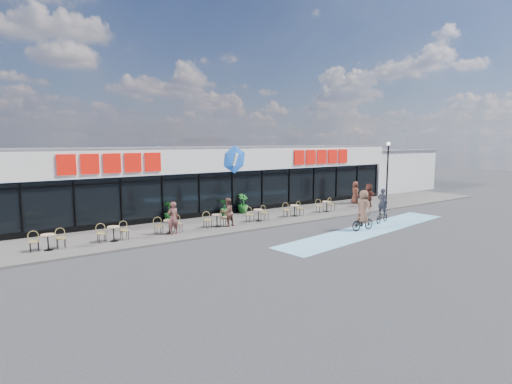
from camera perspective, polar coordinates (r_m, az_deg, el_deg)
ground at (r=21.99m, az=6.16°, el=-5.97°), size 120.00×120.00×0.00m
sidewalk at (r=25.48m, az=-0.46°, el=-3.97°), size 44.00×5.00×0.10m
bike_lane at (r=23.77m, az=15.92°, el=-5.19°), size 14.17×4.13×0.01m
building at (r=29.77m, az=-6.33°, el=2.08°), size 30.60×6.57×4.75m
neighbour_building at (r=44.03m, az=17.21°, el=3.13°), size 9.20×7.20×4.11m
lamp_post at (r=30.67m, az=18.27°, el=3.16°), size 0.28×0.28×4.86m
bistro_set_0 at (r=20.61m, az=-27.62°, el=-6.10°), size 1.54×0.62×0.90m
bistro_set_1 at (r=21.12m, az=-19.74°, el=-5.37°), size 1.54×0.62×0.90m
bistro_set_2 at (r=22.01m, az=-12.39°, el=-4.60°), size 1.54×0.62×0.90m
bistro_set_3 at (r=23.23m, az=-5.71°, el=-3.84°), size 1.54×0.62×0.90m
bistro_set_4 at (r=24.74m, az=0.21°, el=-3.12°), size 1.54×0.62×0.90m
bistro_set_5 at (r=26.48m, az=5.40°, el=-2.46°), size 1.54×0.62×0.90m
bistro_set_6 at (r=28.41m, az=9.91°, el=-1.86°), size 1.54×0.62×0.90m
potted_plant_left at (r=25.09m, az=-12.24°, el=-2.73°), size 0.91×0.91×1.26m
potted_plant_mid at (r=26.66m, az=-4.53°, el=-2.19°), size 0.84×0.84×1.09m
potted_plant_right at (r=27.46m, az=-1.90°, el=-1.65°), size 0.88×0.88×1.31m
patron_left at (r=21.62m, az=-11.78°, el=-3.66°), size 0.69×0.50×1.76m
patron_right at (r=23.20m, az=-4.08°, el=-2.89°), size 0.91×0.77×1.67m
pedestrian_a at (r=31.26m, az=15.80°, el=-0.43°), size 0.85×1.69×1.75m
pedestrian_b at (r=32.52m, az=13.97°, el=-0.06°), size 0.86×1.01×1.76m
pedestrian_c at (r=32.62m, az=15.59°, el=-0.25°), size 1.00×0.76×1.58m
cyclist_a at (r=23.29m, az=15.05°, el=-2.91°), size 1.62×0.94×2.30m
cyclist_b at (r=25.86m, az=17.58°, el=-2.59°), size 1.65×0.95×2.13m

